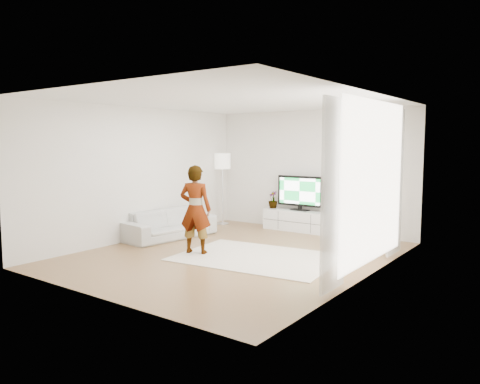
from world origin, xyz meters
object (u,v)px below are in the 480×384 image
Objects in this scene: television at (300,192)px; player at (195,209)px; media_console at (299,221)px; floor_lamp at (222,164)px; sofa at (170,224)px; rug at (257,257)px.

television is 0.71× the size of player.
floor_lamp is (-2.02, -0.32, 1.28)m from media_console.
television is 3.09m from sofa.
sofa is at bearing -128.14° from television.
rug is 1.43m from player.
television is at bearing 90.00° from media_console.
media_console is 0.68m from television.
rug is at bearing -76.69° from media_console.
media_console is 3.01m from sofa.
sofa is 1.16× the size of floor_lamp.
player is at bearing -98.43° from media_console.
floor_lamp is (-0.15, 2.04, 1.21)m from sofa.
sofa is at bearing 171.80° from rug.
television is 2.14m from floor_lamp.
player is at bearing -98.35° from television.
player is 0.91× the size of floor_lamp.
floor_lamp is (-1.56, 2.80, 0.69)m from player.
floor_lamp reaches higher than sofa.
floor_lamp is at bearing 10.45° from sofa.
rug is 3.89m from floor_lamp.
media_console is at bearing -90.00° from television.
floor_lamp is at bearing 137.95° from rug.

